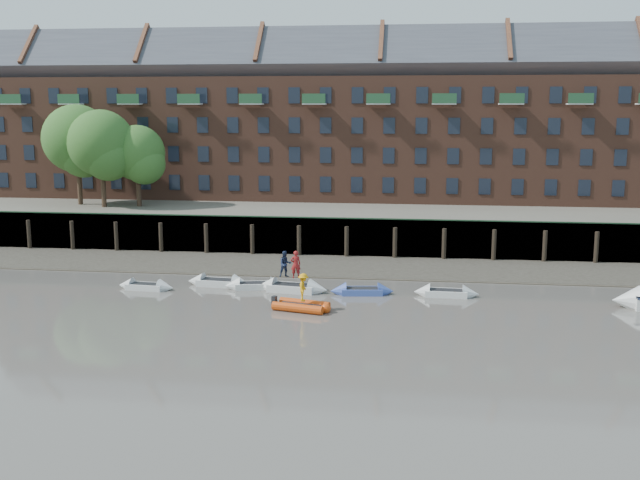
% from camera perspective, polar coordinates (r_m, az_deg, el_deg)
% --- Properties ---
extents(ground, '(220.00, 220.00, 0.00)m').
position_cam_1_polar(ground, '(41.21, 2.00, -7.44)').
color(ground, '#5C5751').
rests_on(ground, ground).
extents(foreshore, '(110.00, 8.00, 0.50)m').
position_cam_1_polar(foreshore, '(58.56, 3.64, -2.11)').
color(foreshore, '#3D382F').
rests_on(foreshore, ground).
extents(mud_band, '(110.00, 1.60, 0.10)m').
position_cam_1_polar(mud_band, '(55.25, 3.41, -2.86)').
color(mud_band, '#4C4336').
rests_on(mud_band, ground).
extents(river_wall, '(110.00, 1.23, 3.30)m').
position_cam_1_polar(river_wall, '(62.54, 3.92, 0.17)').
color(river_wall, '#2D2A26').
rests_on(river_wall, ground).
extents(bank_terrace, '(110.00, 28.00, 3.20)m').
position_cam_1_polar(bank_terrace, '(75.97, 4.54, 1.96)').
color(bank_terrace, '#5E594D').
rests_on(bank_terrace, ground).
extents(apartment_terrace, '(80.60, 15.56, 20.98)m').
position_cam_1_polar(apartment_terrace, '(76.17, 4.70, 10.46)').
color(apartment_terrace, brown).
rests_on(apartment_terrace, bank_terrace).
extents(tree_cluster, '(11.76, 7.74, 9.40)m').
position_cam_1_polar(tree_cluster, '(72.66, -16.52, 7.07)').
color(tree_cluster, '#3A281C').
rests_on(tree_cluster, bank_terrace).
extents(rowboat_0, '(4.11, 1.54, 1.17)m').
position_cam_1_polar(rowboat_0, '(52.97, -13.14, -3.46)').
color(rowboat_0, silver).
rests_on(rowboat_0, ground).
extents(rowboat_1, '(4.64, 1.72, 1.32)m').
position_cam_1_polar(rowboat_1, '(53.10, -7.74, -3.22)').
color(rowboat_1, silver).
rests_on(rowboat_1, ground).
extents(rowboat_2, '(4.37, 2.04, 1.22)m').
position_cam_1_polar(rowboat_2, '(51.99, -4.96, -3.47)').
color(rowboat_2, silver).
rests_on(rowboat_2, ground).
extents(rowboat_3, '(5.13, 2.16, 1.44)m').
position_cam_1_polar(rowboat_3, '(51.03, -2.14, -3.66)').
color(rowboat_3, silver).
rests_on(rowboat_3, ground).
extents(rowboat_4, '(4.36, 1.72, 1.23)m').
position_cam_1_polar(rowboat_4, '(50.34, 3.22, -3.91)').
color(rowboat_4, '#3D55A8').
rests_on(rowboat_4, ground).
extents(rowboat_5, '(4.33, 1.42, 1.24)m').
position_cam_1_polar(rowboat_5, '(50.47, 9.58, -4.00)').
color(rowboat_5, silver).
rests_on(rowboat_5, ground).
extents(rib_tender, '(3.71, 2.45, 0.62)m').
position_cam_1_polar(rib_tender, '(46.42, -1.28, -5.05)').
color(rib_tender, '#CA430F').
rests_on(rib_tender, ground).
extents(person_rower_a, '(0.78, 0.61, 1.88)m').
position_cam_1_polar(person_rower_a, '(50.54, -1.87, -1.87)').
color(person_rower_a, maroon).
rests_on(person_rower_a, rowboat_3).
extents(person_rower_b, '(1.08, 0.98, 1.80)m').
position_cam_1_polar(person_rower_b, '(50.85, -2.66, -1.84)').
color(person_rower_b, '#19233F').
rests_on(person_rower_b, rowboat_3).
extents(person_rib_crew, '(0.68, 1.14, 1.74)m').
position_cam_1_polar(person_rib_crew, '(46.14, -1.28, -3.62)').
color(person_rib_crew, orange).
rests_on(person_rib_crew, rib_tender).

